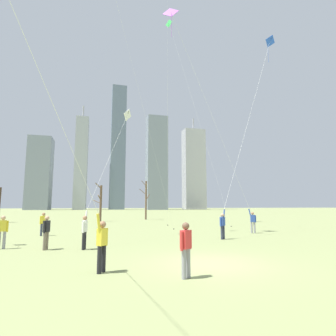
{
  "coord_description": "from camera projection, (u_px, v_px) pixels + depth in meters",
  "views": [
    {
      "loc": [
        -4.12,
        -9.81,
        2.13
      ],
      "look_at": [
        0.0,
        6.0,
        4.34
      ],
      "focal_mm": 29.51,
      "sensor_mm": 36.0,
      "label": 1
    }
  ],
  "objects": [
    {
      "name": "skyline_short_annex",
      "position": [
        81.0,
        163.0,
        137.31
      ],
      "size": [
        6.02,
        8.8,
        52.61
      ],
      "color": "#9EA3AD",
      "rests_on": "ground"
    },
    {
      "name": "skyline_squat_block",
      "position": [
        118.0,
        147.0,
        144.47
      ],
      "size": [
        7.38,
        9.33,
        64.63
      ],
      "color": "slate",
      "rests_on": "ground"
    },
    {
      "name": "kite_flyer_far_back_orange",
      "position": [
        40.0,
        94.0,
        7.02
      ],
      "size": [
        7.29,
        8.41,
        16.93
      ],
      "color": "black",
      "rests_on": "ground"
    },
    {
      "name": "bare_tree_left_of_center",
      "position": [
        100.0,
        202.0,
        37.07
      ],
      "size": [
        1.14,
        1.59,
        5.16
      ],
      "color": "brown",
      "rests_on": "ground"
    },
    {
      "name": "kite_flyer_midfield_center_white",
      "position": [
        92.0,
        211.0,
        14.3
      ],
      "size": [
        3.01,
        6.24,
        9.28
      ],
      "color": "black",
      "rests_on": "ground"
    },
    {
      "name": "bare_tree_leftmost",
      "position": [
        146.0,
        199.0,
        41.93
      ],
      "size": [
        1.84,
        3.02,
        5.87
      ],
      "color": "brown",
      "rests_on": "ground"
    },
    {
      "name": "bystander_watching_nearby",
      "position": [
        46.0,
        231.0,
        13.38
      ],
      "size": [
        0.3,
        0.48,
        1.62
      ],
      "color": "#726656",
      "rests_on": "ground"
    },
    {
      "name": "distant_kite_drifting_left_green",
      "position": [
        173.0,
        35.0,
        34.73
      ],
      "size": [
        5.28,
        6.38,
        25.86
      ],
      "color": "green",
      "rests_on": "ground"
    },
    {
      "name": "bystander_far_off_by_trees",
      "position": [
        43.0,
        223.0,
        19.47
      ],
      "size": [
        0.45,
        0.34,
        1.62
      ],
      "color": "#33384C",
      "rests_on": "ground"
    },
    {
      "name": "ground_plane",
      "position": [
        209.0,
        264.0,
        10.15
      ],
      "size": [
        400.0,
        400.0,
        0.0
      ],
      "primitive_type": "plane",
      "color": "#848E56"
    },
    {
      "name": "skyline_wide_slab",
      "position": [
        194.0,
        169.0,
        151.46
      ],
      "size": [
        11.56,
        7.61,
        50.55
      ],
      "color": "#B2B2B7",
      "rests_on": "ground"
    },
    {
      "name": "bystander_strolling_midfield",
      "position": [
        186.0,
        247.0,
        8.21
      ],
      "size": [
        0.43,
        0.36,
        1.62
      ],
      "color": "gray",
      "rests_on": "ground"
    },
    {
      "name": "skyline_slender_spire",
      "position": [
        156.0,
        163.0,
        135.04
      ],
      "size": [
        9.83,
        7.93,
        45.73
      ],
      "color": "gray",
      "rests_on": "ground"
    },
    {
      "name": "skyline_mid_tower_left",
      "position": [
        40.0,
        173.0,
        131.71
      ],
      "size": [
        10.4,
        11.34,
        34.57
      ],
      "color": "gray",
      "rests_on": "ground"
    },
    {
      "name": "kite_flyer_midfield_right_purple",
      "position": [
        234.0,
        174.0,
        21.49
      ],
      "size": [
        7.28,
        0.95,
        18.22
      ],
      "color": "gray",
      "rests_on": "ground"
    },
    {
      "name": "kite_flyer_foreground_left_blue",
      "position": [
        237.0,
        168.0,
        19.93
      ],
      "size": [
        10.3,
        7.47,
        19.93
      ],
      "color": "#33384C",
      "rests_on": "ground"
    }
  ]
}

